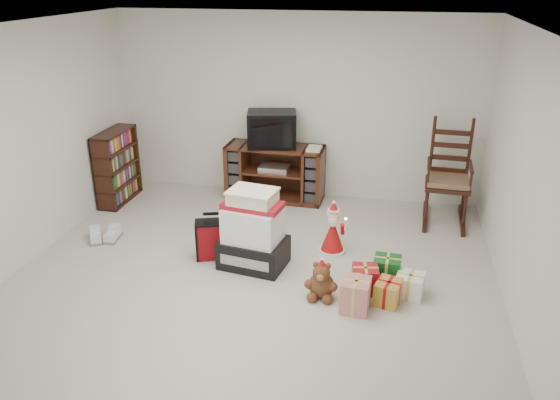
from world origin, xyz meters
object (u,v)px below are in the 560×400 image
at_px(tv_stand, 275,172).
at_px(gift_pile, 253,234).
at_px(mrs_claus_figurine, 240,231).
at_px(rocking_chair, 447,185).
at_px(red_suitcase, 212,240).
at_px(crt_television, 272,129).
at_px(sneaker_pair, 104,236).
at_px(gift_cluster, 382,285).
at_px(santa_figurine, 333,233).
at_px(bookshelf, 117,168).
at_px(teddy_bear, 321,282).

relative_size(tv_stand, gift_pile, 1.58).
height_order(gift_pile, mrs_claus_figurine, gift_pile).
relative_size(rocking_chair, mrs_claus_figurine, 2.27).
xyz_separation_m(gift_pile, mrs_claus_figurine, (-0.24, 0.32, -0.15)).
distance_m(red_suitcase, crt_television, 2.01).
relative_size(sneaker_pair, gift_cluster, 0.51).
distance_m(rocking_chair, red_suitcase, 3.06).
bearing_deg(sneaker_pair, rocking_chair, -1.32).
bearing_deg(santa_figurine, bookshelf, 163.50).
distance_m(rocking_chair, santa_figurine, 1.79).
distance_m(bookshelf, red_suitcase, 2.24).
distance_m(tv_stand, gift_cluster, 2.74).
bearing_deg(crt_television, red_suitcase, -110.23).
bearing_deg(red_suitcase, santa_figurine, -0.79).
bearing_deg(mrs_claus_figurine, sneaker_pair, -176.16).
height_order(teddy_bear, sneaker_pair, teddy_bear).
height_order(gift_pile, red_suitcase, gift_pile).
bearing_deg(rocking_chair, bookshelf, -173.28).
relative_size(red_suitcase, mrs_claus_figurine, 0.88).
bearing_deg(sneaker_pair, tv_stand, 23.08).
distance_m(gift_cluster, crt_television, 2.89).
distance_m(tv_stand, gift_pile, 1.91).
height_order(red_suitcase, mrs_claus_figurine, mrs_claus_figurine).
bearing_deg(santa_figurine, tv_stand, 124.44).
relative_size(bookshelf, gift_cluster, 1.20).
height_order(sneaker_pair, gift_cluster, gift_cluster).
height_order(bookshelf, rocking_chair, rocking_chair).
relative_size(teddy_bear, gift_cluster, 0.45).
xyz_separation_m(mrs_claus_figurine, sneaker_pair, (-1.65, -0.11, -0.17)).
bearing_deg(santa_figurine, sneaker_pair, -174.40).
bearing_deg(bookshelf, crt_television, 14.22).
distance_m(tv_stand, red_suitcase, 1.87).
xyz_separation_m(rocking_chair, gift_pile, (-2.09, -1.69, -0.08)).
xyz_separation_m(tv_stand, sneaker_pair, (-1.70, -1.70, -0.33)).
bearing_deg(gift_cluster, red_suitcase, 168.07).
bearing_deg(rocking_chair, gift_pile, -138.34).
distance_m(teddy_bear, crt_television, 2.72).
bearing_deg(bookshelf, mrs_claus_figurine, -27.60).
distance_m(gift_pile, gift_cluster, 1.44).
xyz_separation_m(tv_stand, crt_television, (-0.04, -0.00, 0.62)).
distance_m(bookshelf, sneaker_pair, 1.31).
bearing_deg(red_suitcase, bookshelf, 125.23).
height_order(rocking_chair, red_suitcase, rocking_chair).
bearing_deg(tv_stand, red_suitcase, -97.65).
bearing_deg(mrs_claus_figurine, gift_cluster, -21.79).
xyz_separation_m(rocking_chair, gift_cluster, (-0.71, -2.03, -0.33)).
height_order(red_suitcase, crt_television, crt_television).
bearing_deg(sneaker_pair, gift_cluster, -31.16).
bearing_deg(bookshelf, sneaker_pair, -71.72).
distance_m(rocking_chair, gift_pile, 2.69).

